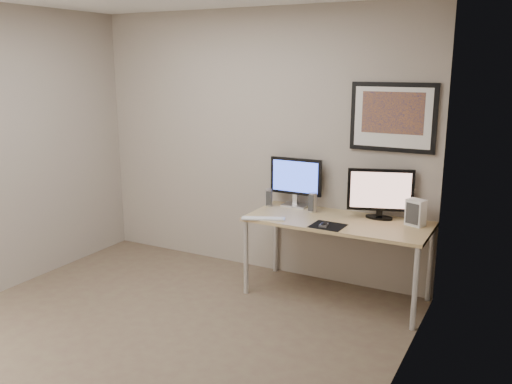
% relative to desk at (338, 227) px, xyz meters
% --- Properties ---
extents(floor, '(3.60, 3.60, 0.00)m').
position_rel_desk_xyz_m(floor, '(-1.00, -1.35, -0.66)').
color(floor, brown).
rests_on(floor, ground).
extents(room, '(3.60, 3.60, 3.60)m').
position_rel_desk_xyz_m(room, '(-1.00, -0.90, 0.98)').
color(room, white).
rests_on(room, ground).
extents(desk, '(1.60, 0.70, 0.73)m').
position_rel_desk_xyz_m(desk, '(0.00, 0.00, 0.00)').
color(desk, '#9F814D').
rests_on(desk, floor).
extents(framed_art, '(0.75, 0.04, 0.60)m').
position_rel_desk_xyz_m(framed_art, '(0.35, 0.33, 0.96)').
color(framed_art, black).
rests_on(framed_art, room).
extents(monitor_large, '(0.52, 0.17, 0.47)m').
position_rel_desk_xyz_m(monitor_large, '(-0.53, 0.26, 0.33)').
color(monitor_large, '#B4B4B9').
rests_on(monitor_large, desk).
extents(monitor_tv, '(0.56, 0.21, 0.45)m').
position_rel_desk_xyz_m(monitor_tv, '(0.31, 0.21, 0.31)').
color(monitor_tv, black).
rests_on(monitor_tv, desk).
extents(speaker_left, '(0.09, 0.09, 0.17)m').
position_rel_desk_xyz_m(speaker_left, '(-0.76, 0.15, 0.15)').
color(speaker_left, '#B4B4B9').
rests_on(speaker_left, desk).
extents(speaker_right, '(0.08, 0.08, 0.18)m').
position_rel_desk_xyz_m(speaker_right, '(-0.30, 0.15, 0.16)').
color(speaker_right, '#B4B4B9').
rests_on(speaker_right, desk).
extents(keyboard, '(0.40, 0.25, 0.01)m').
position_rel_desk_xyz_m(keyboard, '(-0.60, -0.29, 0.07)').
color(keyboard, silver).
rests_on(keyboard, desk).
extents(mousepad, '(0.29, 0.26, 0.00)m').
position_rel_desk_xyz_m(mousepad, '(-0.01, -0.22, 0.07)').
color(mousepad, black).
rests_on(mousepad, desk).
extents(mouse, '(0.06, 0.10, 0.03)m').
position_rel_desk_xyz_m(mouse, '(-0.04, -0.24, 0.09)').
color(mouse, black).
rests_on(mouse, mousepad).
extents(fan_unit, '(0.18, 0.15, 0.23)m').
position_rel_desk_xyz_m(fan_unit, '(0.64, 0.15, 0.18)').
color(fan_unit, silver).
rests_on(fan_unit, desk).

